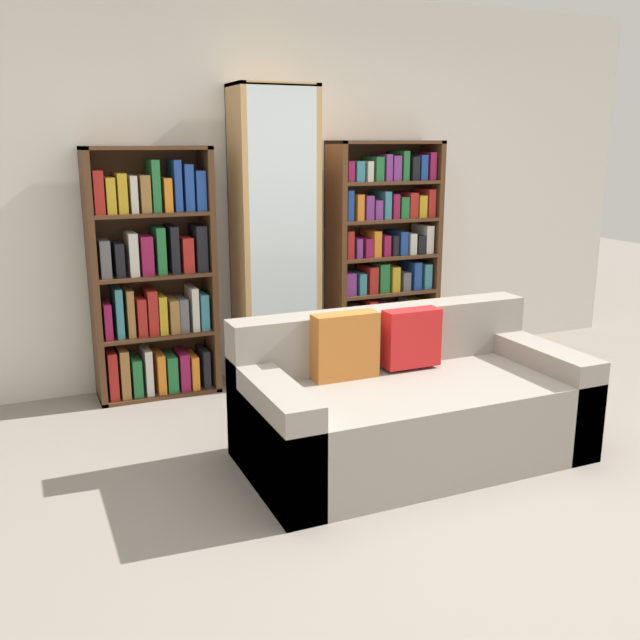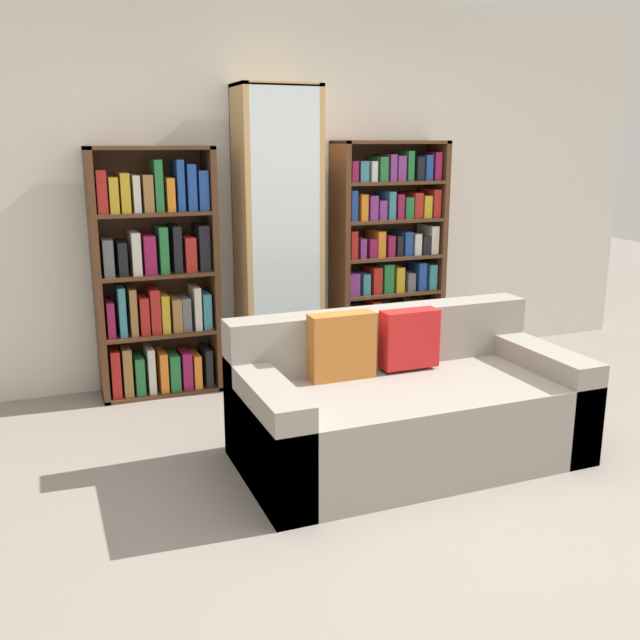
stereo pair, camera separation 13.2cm
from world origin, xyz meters
The scene contains 7 objects.
ground_plane centered at (0.00, 0.00, 0.00)m, with size 16.00×16.00×0.00m, color gray.
wall_back centered at (0.00, 2.36, 1.35)m, with size 6.17×0.06×2.70m.
couch centered at (0.08, 0.60, 0.29)m, with size 1.82×0.91×0.80m.
bookshelf_left centered at (-0.98, 2.16, 0.80)m, with size 0.80×0.32×1.66m.
display_cabinet centered at (-0.12, 2.14, 1.02)m, with size 0.56×0.36×2.06m.
bookshelf_right centered at (0.76, 2.16, 0.83)m, with size 0.84×0.32×1.69m.
wine_bottle centered at (0.28, 1.31, 0.17)m, with size 0.07×0.07×0.41m.
Camera 2 is at (-1.70, -2.61, 1.69)m, focal length 40.00 mm.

